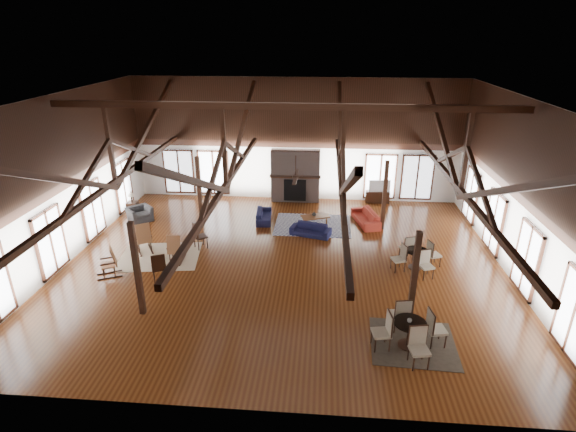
# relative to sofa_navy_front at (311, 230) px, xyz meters

# --- Properties ---
(floor) EXTENTS (16.00, 16.00, 0.00)m
(floor) POSITION_rel_sofa_navy_front_xyz_m (-0.92, -2.55, -0.25)
(floor) COLOR #5E3013
(floor) RESTS_ON ground
(ceiling) EXTENTS (16.00, 14.00, 0.02)m
(ceiling) POSITION_rel_sofa_navy_front_xyz_m (-0.92, -2.55, 5.75)
(ceiling) COLOR black
(ceiling) RESTS_ON wall_back
(wall_back) EXTENTS (16.00, 0.02, 6.00)m
(wall_back) POSITION_rel_sofa_navy_front_xyz_m (-0.92, 4.45, 2.75)
(wall_back) COLOR silver
(wall_back) RESTS_ON floor
(wall_front) EXTENTS (16.00, 0.02, 6.00)m
(wall_front) POSITION_rel_sofa_navy_front_xyz_m (-0.92, -9.55, 2.75)
(wall_front) COLOR silver
(wall_front) RESTS_ON floor
(wall_left) EXTENTS (0.02, 14.00, 6.00)m
(wall_left) POSITION_rel_sofa_navy_front_xyz_m (-8.92, -2.55, 2.75)
(wall_left) COLOR silver
(wall_left) RESTS_ON floor
(wall_right) EXTENTS (0.02, 14.00, 6.00)m
(wall_right) POSITION_rel_sofa_navy_front_xyz_m (7.08, -2.55, 2.75)
(wall_right) COLOR silver
(wall_right) RESTS_ON floor
(roof_truss) EXTENTS (15.60, 14.07, 3.14)m
(roof_truss) POSITION_rel_sofa_navy_front_xyz_m (-0.92, -2.55, 3.78)
(roof_truss) COLOR #321A0E
(roof_truss) RESTS_ON wall_back
(post_grid) EXTENTS (8.16, 7.16, 3.05)m
(post_grid) POSITION_rel_sofa_navy_front_xyz_m (-0.92, -2.55, 1.28)
(post_grid) COLOR #321A0E
(post_grid) RESTS_ON floor
(fireplace) EXTENTS (2.50, 0.69, 2.60)m
(fireplace) POSITION_rel_sofa_navy_front_xyz_m (-0.92, 4.12, 1.04)
(fireplace) COLOR #715D56
(fireplace) RESTS_ON floor
(ceiling_fan) EXTENTS (1.60, 1.60, 0.75)m
(ceiling_fan) POSITION_rel_sofa_navy_front_xyz_m (-0.42, -3.55, 3.49)
(ceiling_fan) COLOR black
(ceiling_fan) RESTS_ON roof_truss
(sofa_navy_front) EXTENTS (1.80, 1.11, 0.49)m
(sofa_navy_front) POSITION_rel_sofa_navy_front_xyz_m (0.00, 0.00, 0.00)
(sofa_navy_front) COLOR #141537
(sofa_navy_front) RESTS_ON floor
(sofa_navy_left) EXTENTS (1.70, 0.79, 0.48)m
(sofa_navy_left) POSITION_rel_sofa_navy_front_xyz_m (-2.17, 1.43, -0.01)
(sofa_navy_left) COLOR #131536
(sofa_navy_left) RESTS_ON floor
(sofa_orange) EXTENTS (2.10, 1.25, 0.58)m
(sofa_orange) POSITION_rel_sofa_navy_front_xyz_m (2.41, 1.47, 0.04)
(sofa_orange) COLOR #9E2B1E
(sofa_orange) RESTS_ON floor
(coffee_table) EXTENTS (1.33, 1.00, 0.46)m
(coffee_table) POSITION_rel_sofa_navy_front_xyz_m (0.17, 1.05, 0.16)
(coffee_table) COLOR brown
(coffee_table) RESTS_ON floor
(vase) EXTENTS (0.25, 0.25, 0.20)m
(vase) POSITION_rel_sofa_navy_front_xyz_m (0.11, 1.05, 0.31)
(vase) COLOR #B2B2B2
(vase) RESTS_ON coffee_table
(armchair) EXTENTS (1.33, 1.33, 0.65)m
(armchair) POSITION_rel_sofa_navy_front_xyz_m (-7.76, 0.91, 0.08)
(armchair) COLOR #2A2A2C
(armchair) RESTS_ON floor
(side_table_lamp) EXTENTS (0.46, 0.46, 1.17)m
(side_table_lamp) POSITION_rel_sofa_navy_front_xyz_m (-8.39, 1.67, 0.20)
(side_table_lamp) COLOR black
(side_table_lamp) RESTS_ON floor
(rocking_chair_a) EXTENTS (0.93, 1.07, 1.22)m
(rocking_chair_a) POSITION_rel_sofa_navy_front_xyz_m (-6.39, -2.06, 0.33)
(rocking_chair_a) COLOR brown
(rocking_chair_a) RESTS_ON floor
(rocking_chair_b) EXTENTS (0.52, 0.90, 1.13)m
(rocking_chair_b) POSITION_rel_sofa_navy_front_xyz_m (-4.92, -2.77, 0.29)
(rocking_chair_b) COLOR brown
(rocking_chair_b) RESTS_ON floor
(rocking_chair_c) EXTENTS (0.95, 0.76, 1.08)m
(rocking_chair_c) POSITION_rel_sofa_navy_front_xyz_m (-6.86, -3.90, 0.26)
(rocking_chair_c) COLOR brown
(rocking_chair_c) RESTS_ON floor
(side_chair_a) EXTENTS (0.64, 0.64, 1.09)m
(side_chair_a) POSITION_rel_sofa_navy_front_xyz_m (-4.38, -1.60, 0.38)
(side_chair_a) COLOR black
(side_chair_a) RESTS_ON floor
(side_chair_b) EXTENTS (0.61, 0.61, 1.09)m
(side_chair_b) POSITION_rel_sofa_navy_front_xyz_m (-5.03, -4.20, 0.39)
(side_chair_b) COLOR black
(side_chair_b) RESTS_ON floor
(cafe_table_near) EXTENTS (2.10, 2.10, 1.08)m
(cafe_table_near) POSITION_rel_sofa_navy_front_xyz_m (2.91, -6.96, 0.29)
(cafe_table_near) COLOR black
(cafe_table_near) RESTS_ON floor
(cafe_table_far) EXTENTS (1.92, 1.92, 0.99)m
(cafe_table_far) POSITION_rel_sofa_navy_front_xyz_m (3.91, -2.49, 0.25)
(cafe_table_far) COLOR black
(cafe_table_far) RESTS_ON floor
(cup_near) EXTENTS (0.14, 0.14, 0.10)m
(cup_near) POSITION_rel_sofa_navy_front_xyz_m (2.89, -6.96, 0.58)
(cup_near) COLOR #B2B2B2
(cup_near) RESTS_ON cafe_table_near
(cup_far) EXTENTS (0.16, 0.16, 0.10)m
(cup_far) POSITION_rel_sofa_navy_front_xyz_m (3.96, -2.41, 0.52)
(cup_far) COLOR #B2B2B2
(cup_far) RESTS_ON cafe_table_far
(tv_console) EXTENTS (1.17, 0.44, 0.58)m
(tv_console) POSITION_rel_sofa_navy_front_xyz_m (3.20, 4.20, 0.05)
(tv_console) COLOR black
(tv_console) RESTS_ON floor
(television) EXTENTS (1.05, 0.23, 0.60)m
(television) POSITION_rel_sofa_navy_front_xyz_m (3.25, 4.20, 0.64)
(television) COLOR #B2B2B2
(television) RESTS_ON tv_console
(rug_tan) EXTENTS (3.25, 2.71, 0.01)m
(rug_tan) POSITION_rel_sofa_navy_front_xyz_m (-5.69, -2.40, -0.24)
(rug_tan) COLOR tan
(rug_tan) RESTS_ON floor
(rug_navy) EXTENTS (3.35, 2.53, 0.01)m
(rug_navy) POSITION_rel_sofa_navy_front_xyz_m (0.06, 1.06, -0.24)
(rug_navy) COLOR #1A204A
(rug_navy) RESTS_ON floor
(rug_dark) EXTENTS (2.41, 2.21, 0.01)m
(rug_dark) POSITION_rel_sofa_navy_front_xyz_m (3.08, -6.83, -0.24)
(rug_dark) COLOR black
(rug_dark) RESTS_ON floor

